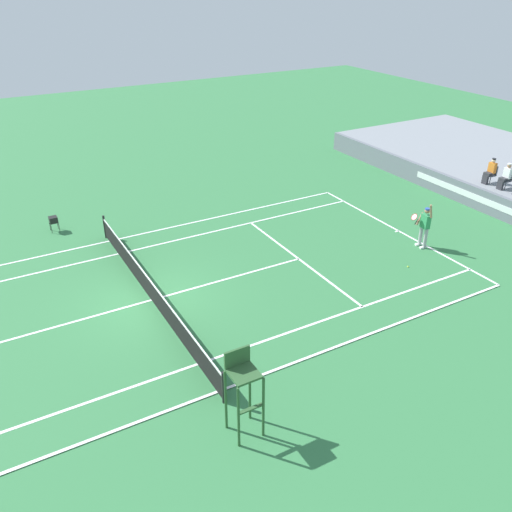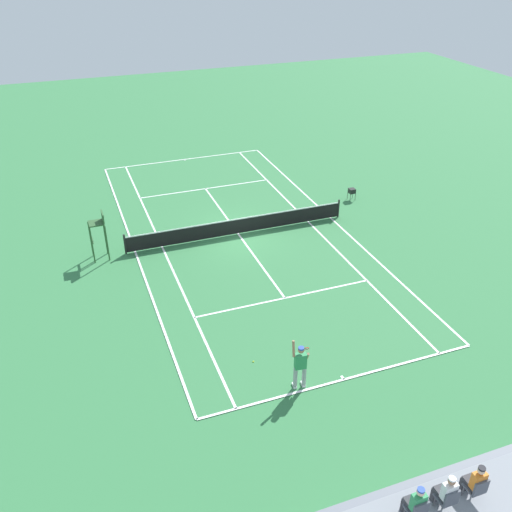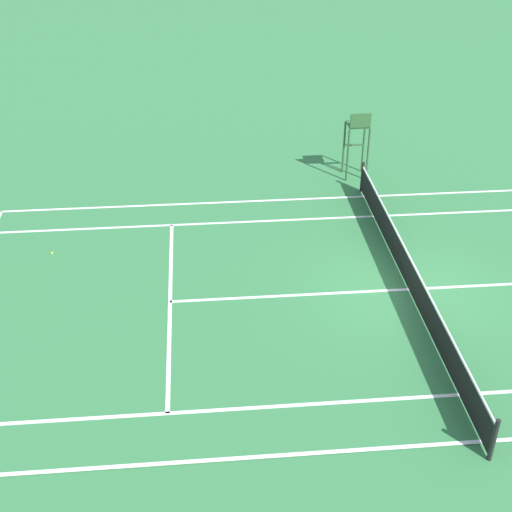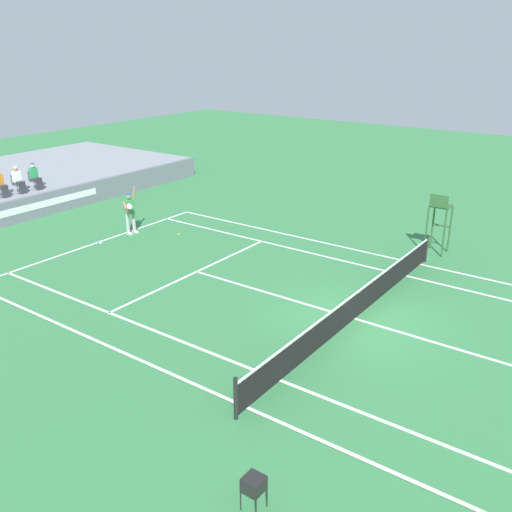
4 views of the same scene
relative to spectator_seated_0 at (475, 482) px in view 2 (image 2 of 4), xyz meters
name	(u,v)px [view 2 (image 2 of 4)]	position (x,y,z in m)	size (l,w,h in m)	color
ground_plane	(238,234)	(0.38, -18.04, -1.72)	(80.00, 80.00, 0.00)	#337542
court	(238,234)	(0.38, -18.04, -1.71)	(11.08, 23.88, 0.03)	#337542
net	(238,226)	(0.38, -18.04, -1.20)	(11.98, 0.10, 1.07)	black
barrier_wall	(434,487)	(0.38, -0.92, -1.17)	(23.64, 0.25, 1.11)	slate
spectator_seated_0	(475,482)	(0.00, 0.00, 0.00)	(0.44, 0.60, 1.27)	#474C56
spectator_seated_1	(446,493)	(0.90, 0.00, 0.00)	(0.44, 0.60, 1.27)	#474C56
spectator_seated_2	(415,504)	(1.80, 0.00, 0.00)	(0.44, 0.60, 1.27)	#474C56
tennis_player	(300,366)	(2.04, -6.39, -0.73)	(0.80, 0.62, 2.08)	#9E9EA3
tennis_ball	(253,362)	(3.12, -8.17, -1.69)	(0.07, 0.07, 0.07)	#D1E533
umpire_chair	(99,230)	(7.46, -18.04, -0.17)	(0.77, 0.77, 2.44)	#2D562D
ball_hopper	(352,191)	(-7.43, -19.89, -1.15)	(0.36, 0.36, 0.70)	black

